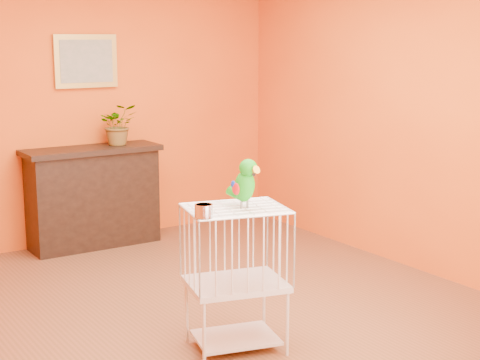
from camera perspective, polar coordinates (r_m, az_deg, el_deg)
ground at (r=5.54m, az=-2.59°, el=-9.86°), size 4.50×4.50×0.00m
room_shell at (r=5.19m, az=-2.74°, el=6.71°), size 4.50×4.50×4.50m
console_cabinet at (r=7.13m, az=-11.32°, el=-1.28°), size 1.29×0.46×0.95m
potted_plant at (r=7.13m, az=-9.38°, el=3.92°), size 0.44×0.47×0.31m
framed_picture at (r=7.18m, az=-11.86°, el=9.01°), size 0.62×0.04×0.50m
birdcage at (r=4.69m, az=-0.33°, el=-7.50°), size 0.70×0.60×0.93m
feed_cup at (r=4.30m, az=-2.83°, el=-2.39°), size 0.11×0.11×0.08m
parrot at (r=4.53m, az=0.37°, el=-0.21°), size 0.16×0.28×0.31m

